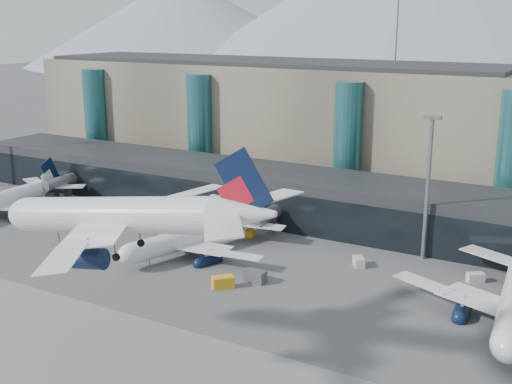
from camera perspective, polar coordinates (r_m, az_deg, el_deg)
ground at (r=92.17m, az=-12.75°, el=-11.90°), size 900.00×900.00×0.00m
runway_strip at (r=83.17m, az=-19.88°, el=-15.62°), size 400.00×40.00×0.04m
runway_markings at (r=83.16m, az=-19.88°, el=-15.61°), size 128.00×1.00×0.02m
concourse at (r=135.55m, az=3.50°, el=-0.43°), size 170.00×27.00×10.00m
terminal_main at (r=172.65m, az=0.74°, el=6.53°), size 130.00×30.00×31.00m
teal_towers at (r=154.31m, az=1.18°, el=4.95°), size 116.40×19.40×46.00m
lightmast_mid at (r=114.43m, az=15.05°, el=1.02°), size 3.00×1.20×25.60m
hero_jet at (r=74.44m, az=-10.13°, el=-1.29°), size 37.41×37.66×12.19m
jet_parked_left at (r=151.13m, az=-20.95°, el=-0.08°), size 34.75×33.85×11.19m
jet_parked_mid at (r=117.92m, az=-4.90°, el=-3.34°), size 31.35×33.19×10.66m
veh_a at (r=136.35m, az=-16.15°, el=-2.66°), size 4.17×3.45×2.05m
veh_b at (r=126.14m, az=-0.48°, el=-3.63°), size 1.94×2.71×1.43m
veh_c at (r=104.84m, az=-0.07°, el=-7.49°), size 3.60×2.05×1.94m
veh_d at (r=110.72m, az=18.93°, el=-7.20°), size 3.06×2.79×1.56m
veh_f at (r=159.10m, az=-17.66°, el=-0.24°), size 3.43×4.28×2.11m
veh_g at (r=112.63m, az=9.11°, el=-6.14°), size 2.87×3.19×1.61m
veh_h at (r=102.76m, az=-2.95°, el=-8.01°), size 3.73×3.71×1.90m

